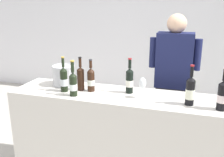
{
  "coord_description": "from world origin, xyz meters",
  "views": [
    {
      "loc": [
        0.6,
        -2.16,
        1.74
      ],
      "look_at": [
        -0.07,
        0.0,
        1.09
      ],
      "focal_mm": 40.27,
      "sensor_mm": 36.0,
      "label": 1
    }
  ],
  "objects": [
    {
      "name": "person_server",
      "position": [
        0.45,
        0.58,
        0.82
      ],
      "size": [
        0.54,
        0.24,
        1.67
      ],
      "color": "black",
      "rests_on": "ground_plane"
    },
    {
      "name": "wall_back",
      "position": [
        0.0,
        2.6,
        1.4
      ],
      "size": [
        8.0,
        0.1,
        2.8
      ],
      "primitive_type": "cube",
      "color": "white",
      "rests_on": "ground_plane"
    },
    {
      "name": "wine_bottle_0",
      "position": [
        -0.4,
        0.01,
        1.07
      ],
      "size": [
        0.07,
        0.07,
        0.33
      ],
      "color": "black",
      "rests_on": "counter"
    },
    {
      "name": "wine_glass",
      "position": [
        0.22,
        -0.03,
        1.07
      ],
      "size": [
        0.07,
        0.07,
        0.19
      ],
      "color": "silver",
      "rests_on": "counter"
    },
    {
      "name": "wine_bottle_6",
      "position": [
        0.88,
        -0.11,
        1.06
      ],
      "size": [
        0.08,
        0.08,
        0.34
      ],
      "color": "black",
      "rests_on": "counter"
    },
    {
      "name": "counter",
      "position": [
        0.0,
        0.0,
        0.47
      ],
      "size": [
        2.12,
        0.54,
        0.94
      ],
      "primitive_type": "cube",
      "color": "beige",
      "rests_on": "ground_plane"
    },
    {
      "name": "wine_bottle_1",
      "position": [
        -0.54,
        -0.07,
        1.06
      ],
      "size": [
        0.07,
        0.07,
        0.35
      ],
      "color": "black",
      "rests_on": "counter"
    },
    {
      "name": "wine_bottle_4",
      "position": [
        -0.29,
        0.01,
        1.06
      ],
      "size": [
        0.07,
        0.07,
        0.32
      ],
      "color": "black",
      "rests_on": "counter"
    },
    {
      "name": "ice_bucket",
      "position": [
        -0.64,
        0.11,
        1.05
      ],
      "size": [
        0.24,
        0.24,
        0.21
      ],
      "color": "silver",
      "rests_on": "counter"
    },
    {
      "name": "wine_bottle_3",
      "position": [
        0.08,
        0.07,
        1.06
      ],
      "size": [
        0.07,
        0.07,
        0.34
      ],
      "color": "black",
      "rests_on": "counter"
    },
    {
      "name": "wine_bottle_2",
      "position": [
        -0.4,
        -0.16,
        1.06
      ],
      "size": [
        0.07,
        0.07,
        0.34
      ],
      "color": "black",
      "rests_on": "counter"
    },
    {
      "name": "wine_bottle_5",
      "position": [
        0.63,
        -0.08,
        1.06
      ],
      "size": [
        0.08,
        0.08,
        0.35
      ],
      "color": "black",
      "rests_on": "counter"
    }
  ]
}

